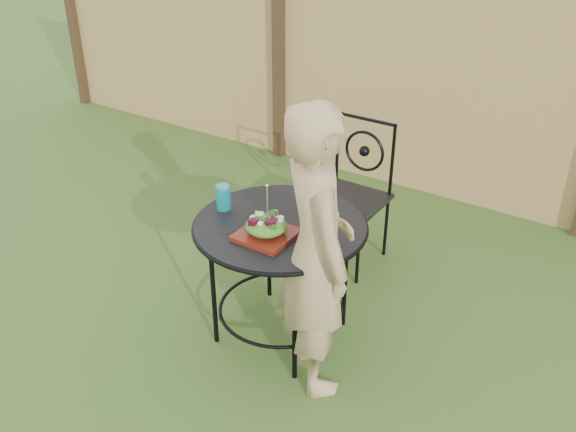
# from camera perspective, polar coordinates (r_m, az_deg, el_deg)

# --- Properties ---
(ground) EXTENTS (60.00, 60.00, 0.00)m
(ground) POSITION_cam_1_polar(r_m,az_deg,el_deg) (3.77, -2.62, -10.15)
(ground) COLOR #224014
(ground) RESTS_ON ground
(fence) EXTENTS (8.00, 0.12, 1.90)m
(fence) POSITION_cam_1_polar(r_m,az_deg,el_deg) (5.06, 12.10, 12.12)
(fence) COLOR tan
(fence) RESTS_ON ground
(patio_table) EXTENTS (0.92, 0.92, 0.72)m
(patio_table) POSITION_cam_1_polar(r_m,az_deg,el_deg) (3.41, -0.69, -2.68)
(patio_table) COLOR black
(patio_table) RESTS_ON ground
(patio_chair) EXTENTS (0.46, 0.46, 0.95)m
(patio_chair) POSITION_cam_1_polar(r_m,az_deg,el_deg) (4.18, 5.67, 2.33)
(patio_chair) COLOR black
(patio_chair) RESTS_ON ground
(diner) EXTENTS (0.65, 0.64, 1.51)m
(diner) POSITION_cam_1_polar(r_m,az_deg,el_deg) (3.05, 2.54, -3.23)
(diner) COLOR #A1855C
(diner) RESTS_ON ground
(salad_plate) EXTENTS (0.27, 0.27, 0.02)m
(salad_plate) POSITION_cam_1_polar(r_m,az_deg,el_deg) (3.22, -1.94, -1.68)
(salad_plate) COLOR #51160B
(salad_plate) RESTS_ON patio_table
(salad) EXTENTS (0.21, 0.21, 0.08)m
(salad) POSITION_cam_1_polar(r_m,az_deg,el_deg) (3.19, -1.96, -0.88)
(salad) COLOR #235614
(salad) RESTS_ON salad_plate
(fork) EXTENTS (0.01, 0.01, 0.18)m
(fork) POSITION_cam_1_polar(r_m,az_deg,el_deg) (3.12, -1.84, 1.13)
(fork) COLOR silver
(fork) RESTS_ON salad
(drinking_glass) EXTENTS (0.08, 0.08, 0.14)m
(drinking_glass) POSITION_cam_1_polar(r_m,az_deg,el_deg) (3.46, -5.77, 1.68)
(drinking_glass) COLOR #0B7C88
(drinking_glass) RESTS_ON patio_table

